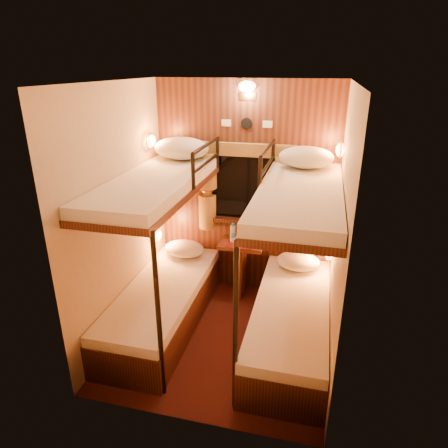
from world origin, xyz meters
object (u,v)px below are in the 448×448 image
(bunk_left, at_px, (162,276))
(bunk_right, at_px, (293,293))
(bottle_right, at_px, (240,233))
(table, at_px, (241,261))
(bottle_left, at_px, (233,234))

(bunk_left, height_order, bunk_right, same)
(bunk_right, distance_m, bottle_right, 1.06)
(bunk_left, bearing_deg, table, 50.33)
(table, height_order, bottle_right, bottle_right)
(bunk_right, bearing_deg, bunk_left, 180.00)
(bunk_right, relative_size, bottle_right, 7.58)
(bunk_right, relative_size, bottle_left, 8.48)
(bunk_left, xyz_separation_m, table, (0.65, 0.78, -0.14))
(bunk_right, height_order, bottle_left, bunk_right)
(bunk_left, relative_size, table, 2.90)
(table, bearing_deg, bunk_left, -129.67)
(bottle_right, bearing_deg, table, -34.28)
(bunk_left, height_order, bottle_left, bunk_left)
(bunk_right, height_order, table, bunk_right)
(bunk_left, bearing_deg, bunk_right, 0.00)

